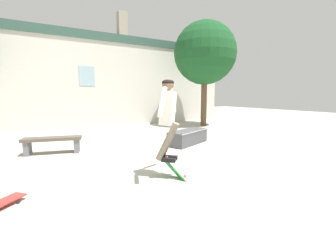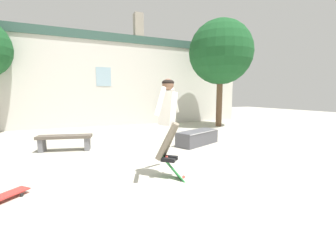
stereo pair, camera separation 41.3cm
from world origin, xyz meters
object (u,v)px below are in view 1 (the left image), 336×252
Objects in this scene: skate_ledge at (188,137)px; skater at (168,112)px; park_bench at (53,142)px; skateboard_flipping at (174,170)px; tree_right at (205,53)px.

skater is at bearing -155.37° from skate_ledge.
skateboard_flipping is (1.89, -3.09, -0.16)m from park_bench.
tree_right is at bearing 108.61° from skateboard_flipping.
skateboard_flipping is at bearing -132.76° from tree_right.
tree_right is 8.10m from park_bench.
skate_ledge is at bearing -134.67° from tree_right.
park_bench is 2.11× the size of skateboard_flipping.
park_bench is 3.64m from skater.
tree_right is 5.65m from skate_ledge.
park_bench is 3.89m from skate_ledge.
skate_ledge is (3.80, -0.80, -0.10)m from park_bench.
skateboard_flipping is at bearing -153.32° from skate_ledge.
skater is (-5.19, -5.46, -2.34)m from tree_right.
tree_right is 3.38× the size of skater.
skateboard_flipping is (-1.92, -2.29, -0.07)m from skate_ledge.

